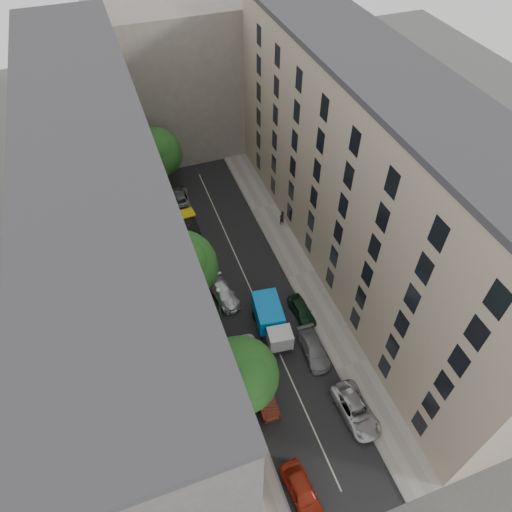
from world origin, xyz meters
name	(u,v)px	position (x,y,z in m)	size (l,w,h in m)	color
ground	(250,289)	(0.00, 0.00, 0.00)	(120.00, 120.00, 0.00)	#4C4C49
road_surface	(250,289)	(0.00, 0.00, 0.01)	(8.00, 44.00, 0.02)	black
sidewalk_left	(197,303)	(-5.50, 0.00, 0.07)	(3.00, 44.00, 0.15)	gray
sidewalk_right	(301,274)	(5.50, 0.00, 0.07)	(3.00, 44.00, 0.15)	gray
building_left	(116,245)	(-11.00, 0.00, 10.00)	(8.00, 44.00, 20.00)	#514E4B
building_right	(366,185)	(11.00, 0.00, 10.00)	(8.00, 44.00, 20.00)	tan
building_endcap	(176,78)	(0.00, 28.00, 9.00)	(18.00, 12.00, 18.00)	gray
tarp_truck	(271,320)	(0.19, -5.18, 1.43)	(2.88, 5.88, 2.60)	black
car_left_0	(302,491)	(-2.80, -19.00, 0.75)	(1.78, 4.42, 1.51)	maroon
car_left_1	(264,396)	(-2.80, -11.40, 0.68)	(1.44, 4.12, 1.36)	#4A190E
car_left_2	(249,359)	(-2.80, -7.80, 0.66)	(2.19, 4.76, 1.32)	silver
car_left_3	(224,293)	(-2.80, -0.20, 0.66)	(1.86, 4.57, 1.33)	#BBBBC0
car_left_4	(206,269)	(-3.54, 3.40, 0.68)	(1.62, 4.02, 1.37)	black
car_left_5	(188,221)	(-3.60, 11.00, 0.72)	(1.52, 4.36, 1.44)	black
car_left_6	(180,201)	(-3.60, 14.60, 0.69)	(2.28, 4.94, 1.37)	#AFAEB3
car_right_0	(356,410)	(3.60, -15.00, 0.71)	(2.34, 5.08, 1.41)	#B7B6BB
car_right_1	(314,349)	(2.80, -8.80, 0.66)	(1.84, 4.52, 1.31)	slate
car_right_2	(302,310)	(3.50, -4.60, 0.65)	(1.54, 3.82, 1.30)	black
tree_near	(242,377)	(-4.66, -11.63, 5.40)	(5.87, 5.68, 8.24)	#382619
tree_mid	(183,268)	(-6.29, -1.11, 6.71)	(6.21, 6.07, 9.93)	#382619
tree_far	(157,154)	(-4.97, 18.03, 5.33)	(5.97, 5.79, 8.22)	#382619
lamp_post	(220,307)	(-4.20, -4.23, 4.18)	(0.36, 0.36, 6.55)	#1C6336
pedestrian	(282,218)	(6.40, 7.61, 1.05)	(0.65, 0.43, 1.80)	black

